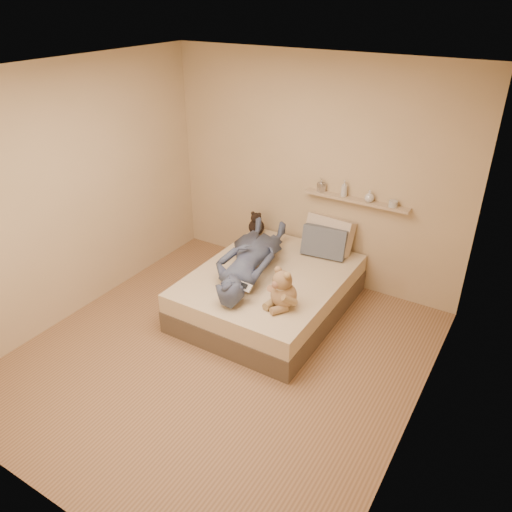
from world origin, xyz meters
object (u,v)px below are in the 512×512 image
Objects in this scene: pillow_grey at (325,242)px; person at (250,257)px; bed at (269,292)px; pillow_cream at (329,235)px; wall_shelf at (355,200)px; dark_plush at (256,225)px; game_console at (243,286)px; teddy_bear at (282,291)px.

person reaches higher than pillow_grey.
bed is 0.98m from pillow_cream.
pillow_cream is 0.46× the size of wall_shelf.
game_console is at bearing -63.54° from dark_plush.
teddy_bear reaches higher than bed.
bed is 9.87× the size of game_console.
dark_plush is 0.94m from pillow_cream.
teddy_bear reaches higher than dark_plush.
dark_plush is at bearing -172.80° from wall_shelf.
wall_shelf reaches higher than bed.
dark_plush is 0.55× the size of pillow_cream.
dark_plush is 0.19× the size of person.
wall_shelf is (0.25, 0.08, 0.45)m from pillow_cream.
wall_shelf reaches higher than dark_plush.
teddy_bear is 0.76× the size of pillow_cream.
wall_shelf is (0.24, 0.22, 0.48)m from pillow_grey.
game_console is 1.65m from wall_shelf.
teddy_bear reaches higher than pillow_grey.
teddy_bear is at bearing -95.83° from wall_shelf.
pillow_grey is 0.42× the size of wall_shelf.
pillow_cream is 1.10× the size of pillow_grey.
game_console is at bearing -102.42° from pillow_grey.
dark_plush is 0.25× the size of wall_shelf.
bed is at bearing -114.48° from pillow_grey.
bed is 0.47m from person.
bed is 1.21× the size of person.
bed is at bearing -174.73° from person.
pillow_cream reaches higher than game_console.
dark_plush is at bearing 129.68° from bed.
teddy_bear is 0.73m from person.
bed is at bearing -121.18° from wall_shelf.
game_console is at bearing -109.11° from wall_shelf.
game_console is 1.30m from pillow_grey.
pillow_grey is at bearing 65.52° from bed.
teddy_bear is at bearing -49.77° from dark_plush.
pillow_cream is (0.30, 0.83, 0.43)m from bed.
game_console is 0.56m from person.
wall_shelf reaches higher than pillow_cream.
person is (-0.50, -0.90, -0.01)m from pillow_cream.
pillow_cream is 0.14m from pillow_grey.
wall_shelf is at bearing 84.17° from teddy_bear.
wall_shelf is at bearing 7.20° from dark_plush.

